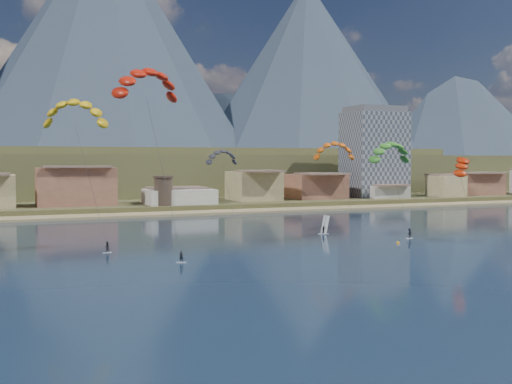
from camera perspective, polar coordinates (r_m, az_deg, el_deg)
ground at (r=71.26m, az=9.96°, el=-9.32°), size 2400.00×2400.00×0.00m
beach at (r=169.62m, az=-9.55°, el=-2.08°), size 2200.00×12.00×0.90m
land at (r=620.10m, az=-18.89°, el=1.44°), size 2200.00×900.00×4.00m
foothills at (r=297.38m, az=-10.76°, el=1.78°), size 940.00×210.00×18.00m
mountain_ridge at (r=893.02m, az=-21.06°, el=11.51°), size 2060.00×480.00×400.00m
apartment_tower at (r=223.29m, az=10.90°, el=3.63°), size 20.00×16.00×32.00m
watchtower at (r=178.11m, az=-8.57°, el=0.14°), size 5.82×5.82×8.60m
kitesurfer_red at (r=100.69m, az=-10.11°, el=10.22°), size 12.74×15.07×30.92m
kitesurfer_yellow at (r=111.29m, az=-16.40°, el=7.34°), size 12.41×13.62×26.75m
kitesurfer_green at (r=134.71m, az=12.32°, el=3.84°), size 10.92×16.40×21.74m
distant_kite_dark at (r=145.93m, az=-3.18°, el=3.48°), size 8.56×6.06×19.12m
distant_kite_orange at (r=144.70m, az=7.25°, el=4.09°), size 10.75×7.34×21.05m
distant_kite_red at (r=130.27m, az=18.39°, el=2.48°), size 8.32×8.89×17.37m
windsurfer at (r=126.42m, az=6.34°, el=-3.35°), size 2.39×2.37×3.79m
buoy at (r=114.81m, az=13.02°, el=-4.61°), size 0.60×0.60×0.60m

